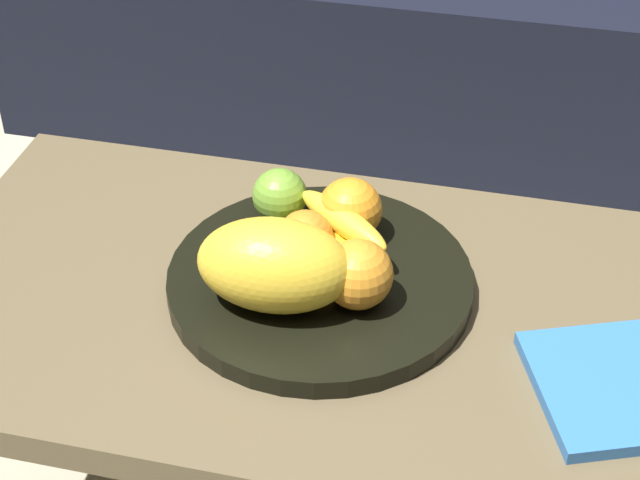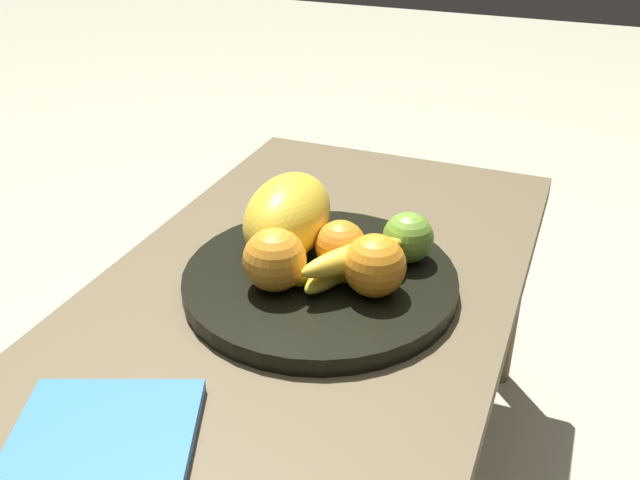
{
  "view_description": "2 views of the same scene",
  "coord_description": "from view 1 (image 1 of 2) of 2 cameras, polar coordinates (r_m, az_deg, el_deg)",
  "views": [
    {
      "loc": [
        0.18,
        -0.91,
        1.24
      ],
      "look_at": [
        -0.04,
        0.02,
        0.51
      ],
      "focal_mm": 58.12,
      "sensor_mm": 36.0,
      "label": 1
    },
    {
      "loc": [
        0.7,
        0.32,
        0.96
      ],
      "look_at": [
        -0.04,
        0.02,
        0.51
      ],
      "focal_mm": 39.79,
      "sensor_mm": 36.0,
      "label": 2
    }
  ],
  "objects": [
    {
      "name": "orange_left",
      "position": [
        1.23,
        -0.81,
        0.11
      ],
      "size": [
        0.07,
        0.07,
        0.07
      ],
      "primitive_type": "sphere",
      "color": "orange",
      "rests_on": "fruit_bowl"
    },
    {
      "name": "coffee_table",
      "position": [
        1.26,
        1.46,
        -5.43
      ],
      "size": [
        1.05,
        0.55,
        0.43
      ],
      "color": "brown",
      "rests_on": "ground_plane"
    },
    {
      "name": "melon_large_front",
      "position": [
        1.16,
        -2.51,
        -1.4
      ],
      "size": [
        0.18,
        0.12,
        0.11
      ],
      "primitive_type": "ellipsoid",
      "rotation": [
        0.0,
        0.0,
        0.06
      ],
      "color": "yellow",
      "rests_on": "fruit_bowl"
    },
    {
      "name": "banana_bunch",
      "position": [
        1.24,
        0.84,
        0.07
      ],
      "size": [
        0.16,
        0.15,
        0.06
      ],
      "color": "yellow",
      "rests_on": "fruit_bowl"
    },
    {
      "name": "orange_front",
      "position": [
        1.17,
        2.09,
        -1.9
      ],
      "size": [
        0.08,
        0.08,
        0.08
      ],
      "primitive_type": "sphere",
      "color": "orange",
      "rests_on": "fruit_bowl"
    },
    {
      "name": "orange_right",
      "position": [
        1.27,
        1.66,
        1.68
      ],
      "size": [
        0.08,
        0.08,
        0.08
      ],
      "primitive_type": "sphere",
      "color": "orange",
      "rests_on": "fruit_bowl"
    },
    {
      "name": "fruit_bowl",
      "position": [
        1.24,
        -0.0,
        -2.29
      ],
      "size": [
        0.37,
        0.37,
        0.03
      ],
      "primitive_type": "cylinder",
      "color": "black",
      "rests_on": "coffee_table"
    },
    {
      "name": "apple_front",
      "position": [
        1.3,
        -2.24,
        2.47
      ],
      "size": [
        0.07,
        0.07,
        0.07
      ],
      "primitive_type": "sphere",
      "color": "#6DA032",
      "rests_on": "fruit_bowl"
    }
  ]
}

